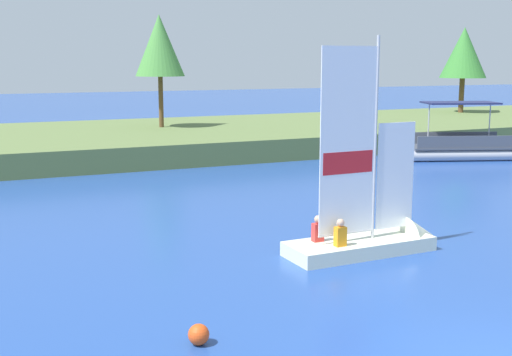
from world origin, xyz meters
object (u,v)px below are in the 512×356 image
(pontoon_boat, at_px, (458,146))
(channel_buoy, at_px, (199,334))
(shoreline_tree_midleft, at_px, (160,46))
(shoreline_tree_centre, at_px, (464,53))
(sailboat, at_px, (383,234))

(pontoon_boat, xyz_separation_m, channel_buoy, (-19.55, -16.01, -0.47))
(channel_buoy, bearing_deg, pontoon_boat, 39.31)
(shoreline_tree_midleft, relative_size, shoreline_tree_centre, 1.03)
(shoreline_tree_centre, relative_size, pontoon_boat, 1.10)
(shoreline_tree_centre, bearing_deg, channel_buoy, -136.86)
(shoreline_tree_centre, bearing_deg, sailboat, -134.03)
(shoreline_tree_centre, relative_size, sailboat, 1.04)
(shoreline_tree_midleft, xyz_separation_m, channel_buoy, (-6.95, -27.15, -5.67))
(shoreline_tree_midleft, xyz_separation_m, shoreline_tree_centre, (23.81, 1.68, -0.29))
(shoreline_tree_midleft, height_order, pontoon_boat, shoreline_tree_midleft)
(pontoon_boat, distance_m, channel_buoy, 25.28)
(shoreline_tree_midleft, distance_m, sailboat, 24.05)
(shoreline_tree_midleft, bearing_deg, sailboat, -91.12)
(shoreline_tree_centre, distance_m, sailboat, 35.29)
(channel_buoy, bearing_deg, shoreline_tree_centre, 43.14)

